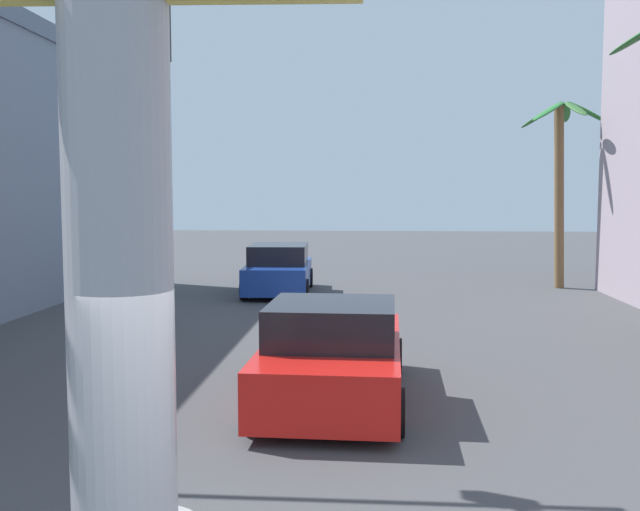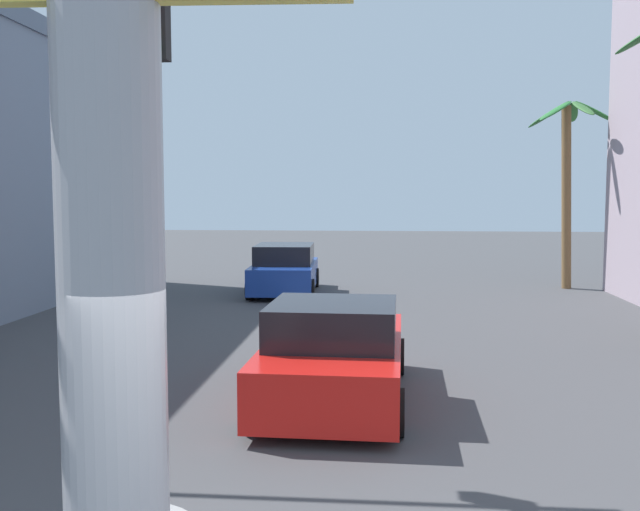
% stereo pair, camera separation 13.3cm
% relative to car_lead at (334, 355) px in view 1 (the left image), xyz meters
% --- Properties ---
extents(ground_plane, '(94.59, 94.59, 0.00)m').
position_rel_car_lead_xyz_m(ground_plane, '(-0.11, 3.13, -0.70)').
color(ground_plane, '#424244').
extents(car_lead, '(2.23, 4.66, 1.56)m').
position_rel_car_lead_xyz_m(car_lead, '(0.00, 0.00, 0.00)').
color(car_lead, black).
rests_on(car_lead, ground).
extents(car_far, '(2.22, 4.42, 1.56)m').
position_rel_car_lead_xyz_m(car_far, '(-2.40, 11.74, 0.03)').
color(car_far, black).
rests_on(car_far, ground).
extents(palm_tree_far_right, '(2.87, 3.05, 6.25)m').
position_rel_car_lead_xyz_m(palm_tree_far_right, '(6.79, 13.54, 3.36)').
color(palm_tree_far_right, brown).
rests_on(palm_tree_far_right, ground).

